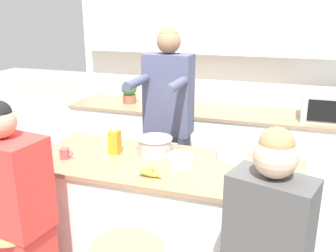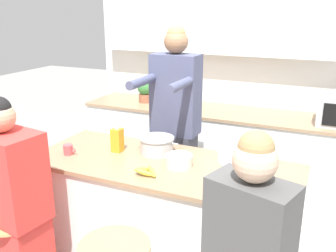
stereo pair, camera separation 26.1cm
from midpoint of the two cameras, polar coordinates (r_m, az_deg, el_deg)
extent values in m
cube|color=silver|center=(4.28, 11.98, 9.37)|extent=(3.34, 0.06, 2.70)
cube|color=white|center=(4.14, 12.06, 15.71)|extent=(3.08, 0.16, 0.75)
cube|color=white|center=(4.17, 10.10, -3.83)|extent=(3.08, 0.63, 0.86)
cube|color=#937556|center=(4.04, 10.44, 2.05)|extent=(3.11, 0.66, 0.03)
cube|color=white|center=(2.83, 2.06, -13.81)|extent=(1.85, 0.73, 0.81)
cube|color=#937556|center=(2.63, 2.16, -6.01)|extent=(1.89, 0.77, 0.03)
cylinder|color=tan|center=(2.62, -19.78, -13.03)|extent=(0.42, 0.42, 0.02)
cylinder|color=tan|center=(2.22, -4.72, -17.96)|extent=(0.42, 0.42, 0.02)
cube|color=#383842|center=(3.39, 3.33, -8.36)|extent=(0.34, 0.22, 0.91)
cube|color=#474C6B|center=(3.13, 3.59, 4.77)|extent=(0.39, 0.23, 0.67)
cylinder|color=#474C6B|center=(2.89, -1.49, 6.74)|extent=(0.07, 0.37, 0.07)
cylinder|color=#474C6B|center=(2.77, 4.52, 6.19)|extent=(0.07, 0.37, 0.07)
sphere|color=#936B4C|center=(3.06, 3.75, 12.73)|extent=(0.20, 0.20, 0.20)
sphere|color=#A37F51|center=(3.05, 3.77, 13.74)|extent=(0.16, 0.16, 0.15)
cube|color=red|center=(2.49, -20.49, -7.18)|extent=(0.50, 0.35, 0.57)
sphere|color=tan|center=(2.36, -21.47, 1.21)|extent=(0.21, 0.21, 0.19)
cube|color=#4C4C4C|center=(1.87, 16.39, -15.75)|extent=(0.44, 0.32, 0.55)
sphere|color=#DBB293|center=(1.70, 17.47, -5.11)|extent=(0.25, 0.25, 0.20)
sphere|color=#A37F51|center=(1.68, 17.65, -3.36)|extent=(0.20, 0.20, 0.16)
cylinder|color=#B7BABC|center=(2.78, 0.96, -3.06)|extent=(0.25, 0.25, 0.11)
cylinder|color=#B7BABC|center=(2.76, 0.97, -1.88)|extent=(0.26, 0.26, 0.01)
cylinder|color=#B7BABC|center=(2.83, -1.78, -1.94)|extent=(0.05, 0.01, 0.01)
cylinder|color=#B7BABC|center=(2.72, 3.83, -2.79)|extent=(0.05, 0.01, 0.01)
cylinder|color=silver|center=(2.57, 4.57, -5.34)|extent=(0.19, 0.19, 0.08)
cylinder|color=white|center=(2.70, 12.57, -4.50)|extent=(0.22, 0.22, 0.08)
cylinder|color=#DB4C51|center=(2.83, -12.45, -3.58)|extent=(0.07, 0.07, 0.08)
torus|color=#DB4C51|center=(2.80, -11.67, -3.66)|extent=(0.04, 0.01, 0.04)
ellipsoid|color=yellow|center=(2.42, -0.50, -7.20)|extent=(0.14, 0.05, 0.06)
ellipsoid|color=yellow|center=(2.46, -0.86, -6.73)|extent=(0.10, 0.13, 0.06)
ellipsoid|color=yellow|center=(2.44, 0.60, -7.00)|extent=(0.12, 0.12, 0.06)
cube|color=gold|center=(2.82, -5.12, -2.20)|extent=(0.08, 0.08, 0.18)
cylinder|color=white|center=(2.78, -5.18, -0.31)|extent=(0.03, 0.03, 0.02)
cylinder|color=#93563D|center=(4.33, -1.77, 4.27)|extent=(0.15, 0.15, 0.10)
sphere|color=#387538|center=(4.30, -1.78, 5.86)|extent=(0.18, 0.18, 0.18)
camera|label=1|loc=(0.13, -87.14, 0.91)|focal=40.00mm
camera|label=2|loc=(0.13, 92.86, -0.91)|focal=40.00mm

